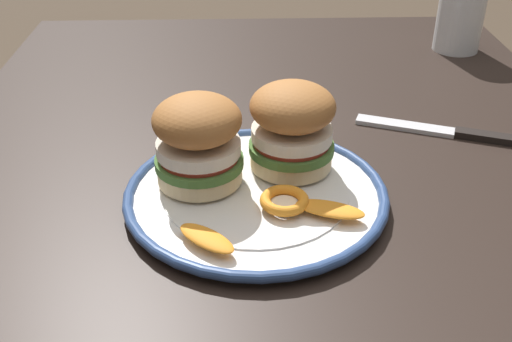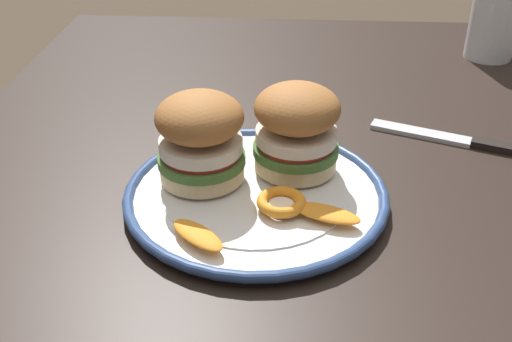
% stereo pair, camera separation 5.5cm
% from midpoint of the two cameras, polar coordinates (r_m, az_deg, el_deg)
% --- Properties ---
extents(dining_table, '(1.17, 0.87, 0.72)m').
position_cam_midpoint_polar(dining_table, '(0.80, 4.37, -6.42)').
color(dining_table, black).
rests_on(dining_table, ground).
extents(dinner_plate, '(0.29, 0.29, 0.02)m').
position_cam_midpoint_polar(dinner_plate, '(0.68, 2.34, -2.27)').
color(dinner_plate, white).
rests_on(dinner_plate, dining_table).
extents(sandwich_half_left, '(0.12, 0.12, 0.10)m').
position_cam_midpoint_polar(sandwich_half_left, '(0.67, -2.81, 3.14)').
color(sandwich_half_left, beige).
rests_on(sandwich_half_left, dinner_plate).
extents(sandwich_half_right, '(0.13, 0.13, 0.10)m').
position_cam_midpoint_polar(sandwich_half_right, '(0.69, 6.07, 4.00)').
color(sandwich_half_right, beige).
rests_on(sandwich_half_right, dinner_plate).
extents(orange_peel_curled, '(0.07, 0.07, 0.01)m').
position_cam_midpoint_polar(orange_peel_curled, '(0.64, 5.04, -2.96)').
color(orange_peel_curled, orange).
rests_on(orange_peel_curled, dinner_plate).
extents(orange_peel_strip_long, '(0.06, 0.07, 0.01)m').
position_cam_midpoint_polar(orange_peel_strip_long, '(0.60, -2.78, -6.01)').
color(orange_peel_strip_long, orange).
rests_on(orange_peel_strip_long, dinner_plate).
extents(orange_peel_strip_short, '(0.05, 0.08, 0.01)m').
position_cam_midpoint_polar(orange_peel_strip_short, '(0.63, 8.99, -3.95)').
color(orange_peel_strip_short, orange).
rests_on(orange_peel_strip_short, dinner_plate).
extents(drinking_glass, '(0.08, 0.08, 0.14)m').
position_cam_midpoint_polar(drinking_glass, '(1.14, 22.49, 12.54)').
color(drinking_glass, white).
rests_on(drinking_glass, dining_table).
extents(table_knife, '(0.10, 0.21, 0.01)m').
position_cam_midpoint_polar(table_knife, '(0.85, 20.80, 2.45)').
color(table_knife, silver).
rests_on(table_knife, dining_table).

